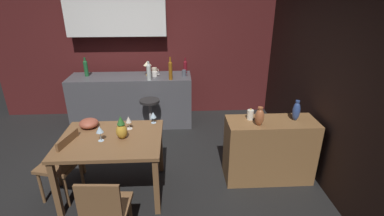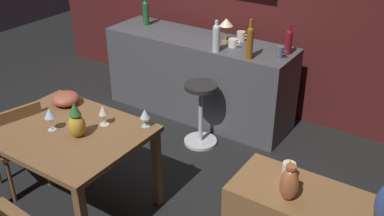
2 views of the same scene
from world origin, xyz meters
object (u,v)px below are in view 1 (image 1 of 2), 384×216
at_px(wine_glass_left, 129,120).
at_px(cup_slate, 184,73).
at_px(wine_glass_center, 153,115).
at_px(vase_ceramic_blue, 296,111).
at_px(cup_cream, 154,70).
at_px(counter_lamp, 147,64).
at_px(vase_copper, 260,117).
at_px(wine_bottle_clear, 149,71).
at_px(cup_white, 155,74).
at_px(chair_by_doorway, 105,209).
at_px(pillar_candle_tall, 250,115).
at_px(wine_bottle_amber, 170,69).
at_px(dining_table, 111,145).
at_px(pineapple_centerpiece, 121,129).
at_px(sideboard_cabinet, 269,150).
at_px(wine_bottle_green, 86,67).
at_px(chair_near_window, 63,163).
at_px(wine_glass_right, 100,130).
at_px(wine_bottle_ruby, 185,67).
at_px(bar_stool, 151,117).
at_px(fruit_bowl, 89,123).

xyz_separation_m(wine_glass_left, cup_slate, (0.71, 1.64, 0.10)).
distance_m(wine_glass_center, vase_ceramic_blue, 1.75).
distance_m(cup_cream, counter_lamp, 0.23).
height_order(wine_glass_center, counter_lamp, counter_lamp).
bearing_deg(vase_copper, wine_bottle_clear, 131.67).
xyz_separation_m(cup_white, cup_cream, (-0.02, 0.21, 0.01)).
distance_m(chair_by_doorway, pillar_candle_tall, 1.94).
height_order(wine_glass_left, wine_bottle_amber, wine_bottle_amber).
bearing_deg(cup_cream, dining_table, -100.01).
bearing_deg(pineapple_centerpiece, wine_glass_center, 49.40).
bearing_deg(sideboard_cabinet, wine_bottle_green, 146.66).
distance_m(pillar_candle_tall, vase_copper, 0.18).
xyz_separation_m(chair_near_window, wine_bottle_green, (-0.24, 2.03, 0.59)).
relative_size(wine_glass_right, vase_ceramic_blue, 0.70).
bearing_deg(wine_bottle_clear, wine_bottle_ruby, 27.93).
height_order(dining_table, wine_glass_center, wine_glass_center).
xyz_separation_m(dining_table, wine_glass_left, (0.18, 0.22, 0.21)).
bearing_deg(chair_near_window, vase_ceramic_blue, 5.22).
height_order(pillar_candle_tall, vase_copper, vase_copper).
bearing_deg(cup_cream, bar_stool, -93.73).
distance_m(sideboard_cabinet, cup_white, 2.35).
relative_size(chair_near_window, cup_cream, 6.63).
height_order(dining_table, pineapple_centerpiece, pineapple_centerpiece).
xyz_separation_m(wine_bottle_ruby, pillar_candle_tall, (0.74, -1.75, -0.15)).
distance_m(wine_bottle_green, wine_bottle_clear, 1.14).
xyz_separation_m(chair_by_doorway, vase_ceramic_blue, (2.11, 1.02, 0.48)).
xyz_separation_m(bar_stool, pillar_candle_tall, (1.34, -1.14, 0.53)).
bearing_deg(cup_white, counter_lamp, 151.99).
height_order(fruit_bowl, pillar_candle_tall, pillar_candle_tall).
relative_size(wine_glass_right, fruit_bowl, 0.80).
distance_m(sideboard_cabinet, wine_glass_left, 1.80).
bearing_deg(cup_cream, wine_glass_left, -95.73).
bearing_deg(wine_bottle_ruby, counter_lamp, -175.27).
bearing_deg(wine_bottle_ruby, cup_white, -167.31).
height_order(cup_slate, counter_lamp, counter_lamp).
height_order(sideboard_cabinet, counter_lamp, counter_lamp).
distance_m(fruit_bowl, vase_copper, 2.05).
xyz_separation_m(sideboard_cabinet, wine_bottle_green, (-2.71, 1.78, 0.64)).
distance_m(chair_by_doorway, wine_bottle_ruby, 3.00).
distance_m(chair_by_doorway, pineapple_centerpiece, 0.91).
height_order(wine_glass_center, wine_bottle_clear, wine_bottle_clear).
bearing_deg(cup_white, chair_by_doorway, -96.17).
bearing_deg(cup_white, vase_ceramic_blue, -42.91).
bearing_deg(chair_near_window, chair_by_doorway, -49.79).
xyz_separation_m(bar_stool, cup_white, (0.07, 0.49, 0.59)).
xyz_separation_m(bar_stool, wine_bottle_green, (-1.11, 0.58, 0.70)).
height_order(bar_stool, wine_bottle_amber, wine_bottle_amber).
distance_m(chair_by_doorway, wine_bottle_amber, 2.65).
height_order(pineapple_centerpiece, fruit_bowl, pineapple_centerpiece).
height_order(wine_bottle_amber, pillar_candle_tall, wine_bottle_amber).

